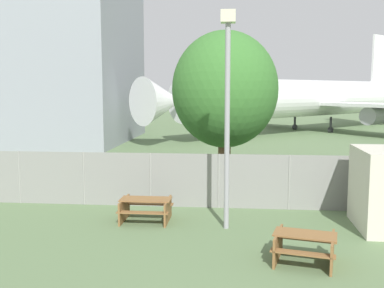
% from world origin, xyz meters
% --- Properties ---
extents(perimeter_fence, '(56.07, 0.07, 2.01)m').
position_xyz_m(perimeter_fence, '(0.00, 10.73, 1.01)').
color(perimeter_fence, gray).
rests_on(perimeter_fence, ground).
extents(airplane, '(30.85, 30.96, 10.89)m').
position_xyz_m(airplane, '(7.88, 41.67, 3.42)').
color(airplane, white).
rests_on(airplane, ground).
extents(picnic_bench_near_cabin, '(1.67, 1.40, 0.76)m').
position_xyz_m(picnic_bench_near_cabin, '(-2.35, 8.83, 0.47)').
color(picnic_bench_near_cabin, brown).
rests_on(picnic_bench_near_cabin, ground).
extents(picnic_bench_open_grass, '(1.82, 1.72, 0.76)m').
position_xyz_m(picnic_bench_open_grass, '(2.34, 5.63, 0.47)').
color(picnic_bench_open_grass, brown).
rests_on(picnic_bench_open_grass, ground).
extents(tree_left_of_cabin, '(4.57, 4.57, 6.86)m').
position_xyz_m(tree_left_of_cabin, '(0.12, 14.05, 4.33)').
color(tree_left_of_cabin, brown).
rests_on(tree_left_of_cabin, ground).
extents(light_mast, '(0.44, 0.44, 6.69)m').
position_xyz_m(light_mast, '(0.33, 8.30, 4.17)').
color(light_mast, '#99999E').
rests_on(light_mast, ground).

